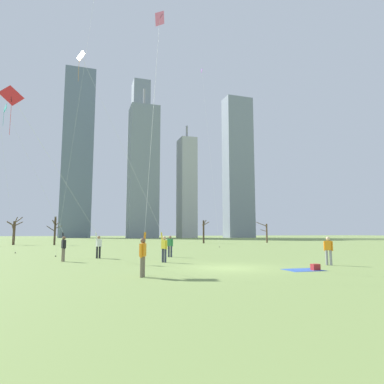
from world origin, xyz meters
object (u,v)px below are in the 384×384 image
(bystander_watching_nearby, at_px, (170,245))
(bare_tree_far_right_edge, at_px, (14,231))
(kite_flyer_foreground_left_red, at_px, (79,212))
(bystander_far_off_by_trees, at_px, (328,249))
(kite_flyer_midfield_right_orange, at_px, (147,208))
(kite_flyer_midfield_center_pink, at_px, (147,193))
(kite_flyer_foreground_right_teal, at_px, (56,228))
(bare_tree_leftmost, at_px, (204,231))
(distant_kite_high_overhead_purple, at_px, (204,95))
(bare_tree_center, at_px, (55,230))
(picnic_spot, at_px, (310,268))
(bare_tree_left_of_center, at_px, (266,232))

(bystander_watching_nearby, relative_size, bare_tree_far_right_edge, 0.37)
(kite_flyer_foreground_left_red, distance_m, bystander_far_off_by_trees, 16.59)
(kite_flyer_midfield_right_orange, bearing_deg, kite_flyer_midfield_center_pink, -100.71)
(kite_flyer_foreground_left_red, height_order, bystander_far_off_by_trees, kite_flyer_foreground_left_red)
(kite_flyer_midfield_center_pink, bearing_deg, kite_flyer_foreground_left_red, 107.19)
(kite_flyer_foreground_left_red, relative_size, kite_flyer_midfield_center_pink, 0.69)
(kite_flyer_foreground_right_teal, bearing_deg, bystander_watching_nearby, 6.50)
(kite_flyer_foreground_left_red, bearing_deg, bare_tree_leftmost, 56.25)
(bystander_far_off_by_trees, distance_m, distant_kite_high_overhead_purple, 36.39)
(kite_flyer_midfield_center_pink, bearing_deg, kite_flyer_foreground_right_teal, 116.55)
(bystander_watching_nearby, distance_m, bare_tree_center, 31.89)
(kite_flyer_foreground_right_teal, bearing_deg, bare_tree_leftmost, 55.14)
(picnic_spot, xyz_separation_m, bare_tree_leftmost, (10.15, 42.52, 2.15))
(distant_kite_high_overhead_purple, bearing_deg, bare_tree_center, 153.56)
(kite_flyer_midfield_center_pink, bearing_deg, kite_flyer_midfield_right_orange, 79.29)
(kite_flyer_midfield_center_pink, distance_m, bare_tree_far_right_edge, 44.79)
(kite_flyer_foreground_left_red, distance_m, bare_tree_center, 30.52)
(kite_flyer_foreground_left_red, height_order, bare_tree_left_of_center, kite_flyer_foreground_left_red)
(kite_flyer_foreground_right_teal, height_order, bystander_far_off_by_trees, kite_flyer_foreground_right_teal)
(bare_tree_left_of_center, distance_m, bare_tree_far_right_edge, 43.18)
(kite_flyer_foreground_right_teal, xyz_separation_m, picnic_spot, (12.47, -10.06, -2.08))
(kite_flyer_foreground_right_teal, bearing_deg, bare_tree_center, 93.82)
(kite_flyer_foreground_left_red, xyz_separation_m, distant_kite_high_overhead_purple, (17.01, 20.09, 19.16))
(kite_flyer_midfield_center_pink, relative_size, bare_tree_left_of_center, 4.18)
(bare_tree_far_right_edge, height_order, bare_tree_leftmost, bare_tree_far_right_edge)
(kite_flyer_foreground_right_teal, relative_size, kite_flyer_foreground_left_red, 1.13)
(kite_flyer_foreground_left_red, xyz_separation_m, picnic_spot, (11.01, -10.86, -3.21))
(kite_flyer_midfield_right_orange, xyz_separation_m, distant_kite_high_overhead_purple, (12.80, 23.51, 19.00))
(kite_flyer_midfield_center_pink, bearing_deg, bare_tree_leftmost, 66.33)
(kite_flyer_foreground_right_teal, relative_size, picnic_spot, 6.83)
(kite_flyer_midfield_right_orange, bearing_deg, bare_tree_far_right_edge, 110.59)
(kite_flyer_midfield_center_pink, bearing_deg, bare_tree_left_of_center, 53.27)
(bare_tree_far_right_edge, bearing_deg, bare_tree_center, -25.84)
(distant_kite_high_overhead_purple, relative_size, bare_tree_left_of_center, 6.82)
(bystander_watching_nearby, bearing_deg, kite_flyer_midfield_right_orange, -125.15)
(kite_flyer_midfield_center_pink, bearing_deg, bystander_watching_nearby, 69.45)
(bystander_watching_nearby, relative_size, bare_tree_left_of_center, 0.41)
(kite_flyer_foreground_right_teal, distance_m, distant_kite_high_overhead_purple, 34.48)
(kite_flyer_foreground_right_teal, bearing_deg, kite_flyer_foreground_left_red, 28.54)
(kite_flyer_midfield_right_orange, height_order, distant_kite_high_overhead_purple, distant_kite_high_overhead_purple)
(kite_flyer_midfield_right_orange, distance_m, picnic_spot, 10.62)
(bare_tree_center, bearing_deg, bare_tree_leftmost, 3.15)
(picnic_spot, bearing_deg, bare_tree_leftmost, 76.58)
(kite_flyer_foreground_right_teal, distance_m, kite_flyer_midfield_center_pink, 10.11)
(kite_flyer_midfield_right_orange, distance_m, distant_kite_high_overhead_purple, 32.83)
(kite_flyer_midfield_right_orange, relative_size, distant_kite_high_overhead_purple, 0.59)
(bystander_far_off_by_trees, height_order, bare_tree_far_right_edge, bare_tree_far_right_edge)
(kite_flyer_midfield_center_pink, height_order, bystander_far_off_by_trees, kite_flyer_midfield_center_pink)
(bystander_far_off_by_trees, relative_size, bystander_watching_nearby, 1.00)
(bystander_far_off_by_trees, bearing_deg, kite_flyer_foreground_left_red, 146.60)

